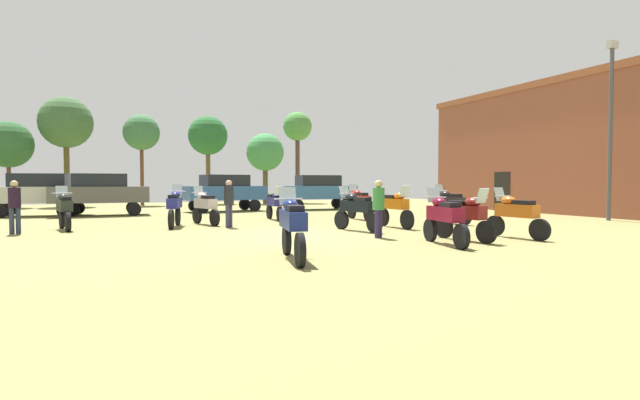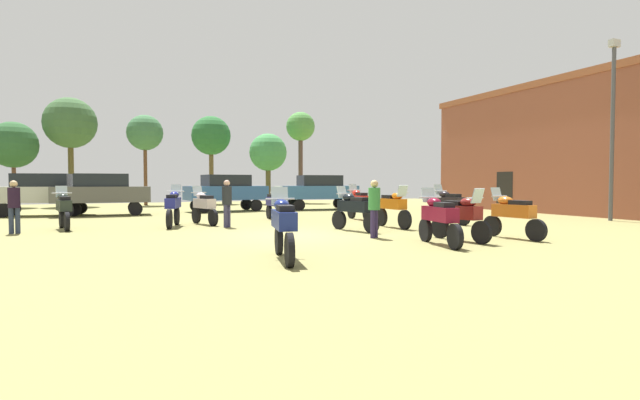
{
  "view_description": "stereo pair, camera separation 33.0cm",
  "coord_description": "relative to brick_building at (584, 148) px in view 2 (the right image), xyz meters",
  "views": [
    {
      "loc": [
        -5.12,
        -13.34,
        1.61
      ],
      "look_at": [
        3.64,
        6.55,
        0.8
      ],
      "focal_mm": 26.69,
      "sensor_mm": 36.0,
      "label": 1
    },
    {
      "loc": [
        -4.82,
        -13.47,
        1.61
      ],
      "look_at": [
        3.64,
        6.55,
        0.8
      ],
      "focal_mm": 26.69,
      "sensor_mm": 36.0,
      "label": 2
    }
  ],
  "objects": [
    {
      "name": "ground_plane",
      "position": [
        -18.0,
        -4.4,
        -3.43
      ],
      "size": [
        44.0,
        52.0,
        0.02
      ],
      "color": "olive"
    },
    {
      "name": "brick_building",
      "position": [
        0.0,
        0.0,
        0.0
      ],
      "size": [
        6.12,
        16.86,
        6.86
      ],
      "color": "brown",
      "rests_on": "ground"
    },
    {
      "name": "motorcycle_2",
      "position": [
        -19.75,
        -8.69,
        -2.68
      ],
      "size": [
        0.73,
        2.28,
        1.49
      ],
      "rotation": [
        0.0,
        0.0,
        -0.19
      ],
      "color": "black",
      "rests_on": "ground"
    },
    {
      "name": "motorcycle_3",
      "position": [
        -11.22,
        -3.08,
        -2.68
      ],
      "size": [
        0.62,
        2.17,
        1.51
      ],
      "rotation": [
        0.0,
        0.0,
        0.07
      ],
      "color": "black",
      "rests_on": "ground"
    },
    {
      "name": "motorcycle_4",
      "position": [
        -12.61,
        -7.68,
        -2.71
      ],
      "size": [
        0.62,
        2.08,
        1.44
      ],
      "rotation": [
        0.0,
        0.0,
        0.11
      ],
      "color": "black",
      "rests_on": "ground"
    },
    {
      "name": "motorcycle_5",
      "position": [
        -16.82,
        1.32,
        -2.71
      ],
      "size": [
        0.62,
        2.09,
        1.44
      ],
      "rotation": [
        0.0,
        0.0,
        3.12
      ],
      "color": "black",
      "rests_on": "ground"
    },
    {
      "name": "motorcycle_6",
      "position": [
        -14.03,
        -3.61,
        -2.68
      ],
      "size": [
        0.62,
        2.12,
        1.49
      ],
      "rotation": [
        0.0,
        0.0,
        3.18
      ],
      "color": "black",
      "rests_on": "ground"
    },
    {
      "name": "motorcycle_7",
      "position": [
        -19.9,
        0.27,
        -2.7
      ],
      "size": [
        0.78,
        2.05,
        1.45
      ],
      "rotation": [
        0.0,
        0.0,
        0.27
      ],
      "color": "black",
      "rests_on": "ground"
    },
    {
      "name": "motorcycle_8",
      "position": [
        -13.47,
        0.01,
        -2.67
      ],
      "size": [
        0.62,
        2.25,
        1.51
      ],
      "rotation": [
        0.0,
        0.0,
        -0.04
      ],
      "color": "black",
      "rests_on": "ground"
    },
    {
      "name": "motorcycle_9",
      "position": [
        -14.34,
        -7.57,
        -2.71
      ],
      "size": [
        0.63,
        2.08,
        1.44
      ],
      "rotation": [
        0.0,
        0.0,
        3.27
      ],
      "color": "black",
      "rests_on": "ground"
    },
    {
      "name": "motorcycle_10",
      "position": [
        -24.55,
        0.17,
        -2.7
      ],
      "size": [
        0.71,
        2.09,
        1.47
      ],
      "rotation": [
        0.0,
        0.0,
        0.2
      ],
      "color": "black",
      "rests_on": "ground"
    },
    {
      "name": "motorcycle_11",
      "position": [
        -15.41,
        -8.05,
        -2.7
      ],
      "size": [
        0.7,
        2.2,
        1.45
      ],
      "rotation": [
        0.0,
        0.0,
        -0.18
      ],
      "color": "black",
      "rests_on": "ground"
    },
    {
      "name": "motorcycle_12",
      "position": [
        -15.78,
        -4.06,
        -2.7
      ],
      "size": [
        0.78,
        2.16,
        1.46
      ],
      "rotation": [
        0.0,
        0.0,
        0.26
      ],
      "color": "black",
      "rests_on": "ground"
    },
    {
      "name": "motorcycle_13",
      "position": [
        -21.06,
        -0.24,
        -2.67
      ],
      "size": [
        0.8,
        2.22,
        1.51
      ],
      "rotation": [
        0.0,
        0.0,
        -0.26
      ],
      "color": "black",
      "rests_on": "ground"
    },
    {
      "name": "car_1",
      "position": [
        -23.59,
        7.19,
        -2.25
      ],
      "size": [
        4.3,
        1.8,
        2.0
      ],
      "rotation": [
        0.0,
        0.0,
        1.57
      ],
      "color": "black",
      "rests_on": "ground"
    },
    {
      "name": "car_2",
      "position": [
        -12.01,
        7.77,
        -2.25
      ],
      "size": [
        4.41,
        2.09,
        2.0
      ],
      "rotation": [
        0.0,
        0.0,
        1.5
      ],
      "color": "black",
      "rests_on": "ground"
    },
    {
      "name": "car_4",
      "position": [
        -17.43,
        8.12,
        -2.25
      ],
      "size": [
        4.51,
        2.39,
        2.0
      ],
      "rotation": [
        0.0,
        0.0,
        1.71
      ],
      "color": "black",
      "rests_on": "ground"
    },
    {
      "name": "car_5",
      "position": [
        -26.17,
        8.03,
        -2.25
      ],
      "size": [
        4.47,
        2.25,
        2.0
      ],
      "rotation": [
        0.0,
        0.0,
        1.46
      ],
      "color": "black",
      "rests_on": "ground"
    },
    {
      "name": "person_1",
      "position": [
        -16.13,
        -6.01,
        -2.45
      ],
      "size": [
        0.47,
        0.47,
        1.65
      ],
      "rotation": [
        0.0,
        0.0,
        3.73
      ],
      "color": "#2F234D",
      "rests_on": "ground"
    },
    {
      "name": "person_2",
      "position": [
        -25.83,
        -0.68,
        -2.46
      ],
      "size": [
        0.38,
        0.38,
        1.65
      ],
      "rotation": [
        0.0,
        0.0,
        0.12
      ],
      "color": "#28324A",
      "rests_on": "ground"
    },
    {
      "name": "person_3",
      "position": [
        -19.34,
        -1.21,
        -2.44
      ],
      "size": [
        0.48,
        0.48,
        1.67
      ],
      "rotation": [
        0.0,
        0.0,
        0.72
      ],
      "color": "#32304E",
      "rests_on": "ground"
    },
    {
      "name": "tree_1",
      "position": [
        -25.78,
        17.83,
        2.08
      ],
      "size": [
        3.35,
        3.35,
        7.21
      ],
      "color": "brown",
      "rests_on": "ground"
    },
    {
      "name": "tree_2",
      "position": [
        -12.63,
        16.15,
        0.36
      ],
      "size": [
        2.77,
        2.77,
        5.2
      ],
      "color": "#4E4826",
      "rests_on": "ground"
    },
    {
      "name": "tree_3",
      "position": [
        -16.46,
        18.09,
        1.61
      ],
      "size": [
        2.89,
        2.89,
        6.53
      ],
      "color": "brown",
      "rests_on": "ground"
    },
    {
      "name": "tree_6",
      "position": [
        -28.95,
        17.33,
        0.53
      ],
      "size": [
        2.9,
        2.9,
        5.41
      ],
      "color": "brown",
      "rests_on": "ground"
    },
    {
      "name": "tree_7",
      "position": [
        -9.69,
        17.13,
        2.37
      ],
      "size": [
        2.25,
        2.25,
        7.09
      ],
      "color": "#4F3A31",
      "rests_on": "ground"
    },
    {
      "name": "tree_8",
      "position": [
        -21.13,
        17.45,
        1.58
      ],
      "size": [
        2.45,
        2.45,
        6.27
      ],
      "color": "brown",
      "rests_on": "ground"
    },
    {
      "name": "lamp_post",
      "position": [
        -4.1,
        -4.48,
        0.69
      ],
      "size": [
        0.44,
        0.24,
        7.42
      ],
      "color": "#47474C",
      "rests_on": "ground"
    }
  ]
}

